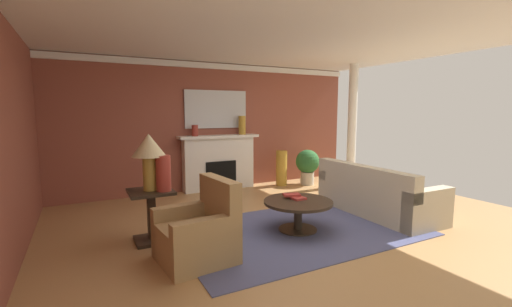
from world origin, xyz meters
The scene contains 21 objects.
ground_plane centered at (0.00, 0.00, 0.00)m, with size 8.53×8.53×0.00m, color tan.
wall_fireplace centered at (0.00, 2.96, 1.39)m, with size 7.16×0.12×2.79m, color brown.
wall_window centered at (-3.34, 0.30, 1.39)m, with size 0.12×6.41×2.79m, color brown.
ceiling_panel centered at (0.00, 0.30, 2.82)m, with size 7.16×6.41×0.06m, color white.
crown_moulding centered at (0.00, 2.88, 2.71)m, with size 7.16×0.08×0.12m, color white.
area_rug centered at (0.14, -0.25, 0.01)m, with size 3.48×2.23×0.01m, color #4C517A.
fireplace centered at (0.09, 2.75, 0.57)m, with size 1.80×0.35×1.22m.
mantel_mirror centered at (0.09, 2.87, 1.78)m, with size 1.43×0.04×0.83m, color silver.
sofa centered at (1.78, -0.17, 0.30)m, with size 0.94×2.11×0.85m.
armchair_near_window centered at (-1.45, -0.51, 0.31)m, with size 0.87×0.87×0.95m.
coffee_table centered at (0.14, -0.25, 0.34)m, with size 1.00×1.00×0.45m.
side_table centered at (-1.82, 0.34, 0.40)m, with size 0.56×0.56×0.70m.
table_lamp centered at (-1.82, 0.34, 1.22)m, with size 0.44×0.44×0.75m.
vase_mantel_right centered at (0.64, 2.70, 1.42)m, with size 0.16×0.16×0.42m, color #B7892D.
vase_on_side_table centered at (-1.67, 0.22, 0.93)m, with size 0.19×0.19×0.47m, color #9E3328.
vase_tall_corner centered at (1.54, 2.45, 0.41)m, with size 0.26×0.26×0.82m, color #B7892D.
vase_mantel_left centered at (-0.46, 2.70, 1.33)m, with size 0.13×0.13×0.23m, color #9E3328.
book_red_cover centered at (0.19, -0.18, 0.47)m, with size 0.19×0.17×0.03m, color maroon.
book_art_folio centered at (0.14, -0.07, 0.50)m, with size 0.25×0.14×0.03m, color maroon.
potted_plant centered at (2.14, 2.25, 0.49)m, with size 0.56×0.56×0.83m.
column_white centered at (2.95, 1.67, 1.39)m, with size 0.20×0.20×2.79m, color white.
Camera 1 is at (-2.61, -4.16, 1.74)m, focal length 23.60 mm.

